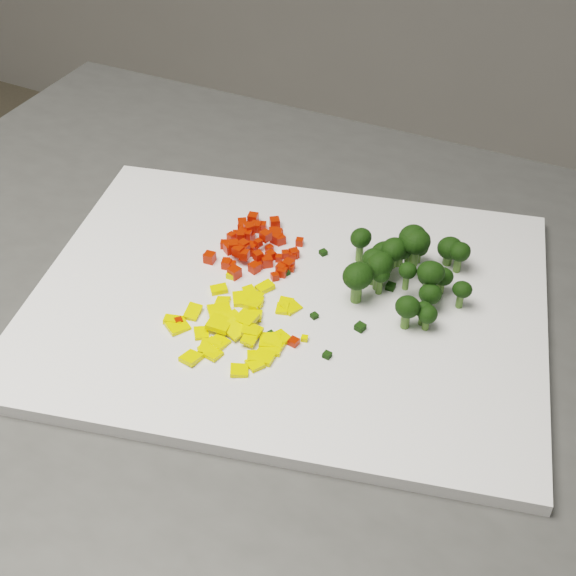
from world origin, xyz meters
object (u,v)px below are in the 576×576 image
at_px(cutting_board, 288,301).
at_px(carrot_pile, 249,240).
at_px(pepper_pile, 235,320).
at_px(broccoli_pile, 413,264).
at_px(counter_block, 303,563).

xyz_separation_m(cutting_board, carrot_pile, (-0.07, 0.04, 0.02)).
relative_size(carrot_pile, pepper_pile, 0.86).
bearing_deg(pepper_pile, carrot_pile, 112.72).
relative_size(pepper_pile, broccoli_pile, 0.97).
bearing_deg(counter_block, carrot_pile, 155.15).
distance_m(carrot_pile, broccoli_pile, 0.17).
relative_size(cutting_board, carrot_pile, 4.50).
bearing_deg(carrot_pile, pepper_pile, -67.28).
distance_m(counter_block, cutting_board, 0.46).
xyz_separation_m(carrot_pile, broccoli_pile, (0.17, 0.02, 0.02)).
height_order(counter_block, cutting_board, cutting_board).
bearing_deg(carrot_pile, broccoli_pile, 7.24).
height_order(counter_block, carrot_pile, carrot_pile).
xyz_separation_m(cutting_board, pepper_pile, (-0.02, -0.06, 0.02)).
relative_size(counter_block, cutting_board, 2.18).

